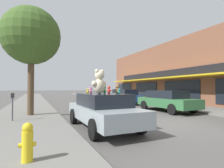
% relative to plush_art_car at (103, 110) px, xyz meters
% --- Properties ---
extents(ground_plane, '(260.00, 260.00, 0.00)m').
position_rel_plush_art_car_xyz_m(ground_plane, '(3.00, -0.45, -0.76)').
color(ground_plane, '#514F4C').
extents(sidewalk_near, '(3.49, 90.00, 0.14)m').
position_rel_plush_art_car_xyz_m(sidewalk_near, '(-2.93, -0.45, -0.69)').
color(sidewalk_near, slate).
rests_on(sidewalk_near, ground_plane).
extents(plush_art_car, '(2.01, 4.60, 1.40)m').
position_rel_plush_art_car_xyz_m(plush_art_car, '(0.00, 0.00, 0.00)').
color(plush_art_car, '#8C999E').
rests_on(plush_art_car, ground_plane).
extents(teddy_bear_giant, '(0.75, 0.55, 0.99)m').
position_rel_plush_art_car_xyz_m(teddy_bear_giant, '(-0.15, -0.03, 1.12)').
color(teddy_bear_giant, beige).
rests_on(teddy_bear_giant, plush_art_car).
extents(teddy_bear_brown, '(0.25, 0.27, 0.39)m').
position_rel_plush_art_car_xyz_m(teddy_bear_brown, '(0.63, -0.09, 0.83)').
color(teddy_bear_brown, olive).
rests_on(teddy_bear_brown, plush_art_car).
extents(teddy_bear_pink, '(0.17, 0.21, 0.28)m').
position_rel_plush_art_car_xyz_m(teddy_bear_pink, '(-0.54, -0.10, 0.78)').
color(teddy_bear_pink, pink).
rests_on(teddy_bear_pink, plush_art_car).
extents(teddy_bear_teal, '(0.16, 0.10, 0.21)m').
position_rel_plush_art_car_xyz_m(teddy_bear_teal, '(0.62, -0.27, 0.75)').
color(teddy_bear_teal, teal).
rests_on(teddy_bear_teal, plush_art_car).
extents(teddy_bear_yellow, '(0.16, 0.12, 0.22)m').
position_rel_plush_art_car_xyz_m(teddy_bear_yellow, '(-0.53, 0.36, 0.75)').
color(teddy_bear_yellow, yellow).
rests_on(teddy_bear_yellow, plush_art_car).
extents(teddy_bear_red, '(0.18, 0.25, 0.33)m').
position_rel_plush_art_car_xyz_m(teddy_bear_red, '(0.60, 0.75, 0.80)').
color(teddy_bear_red, red).
rests_on(teddy_bear_red, plush_art_car).
extents(teddy_bear_green, '(0.22, 0.24, 0.34)m').
position_rel_plush_art_car_xyz_m(teddy_bear_green, '(0.17, 0.23, 0.81)').
color(teddy_bear_green, green).
rests_on(teddy_bear_green, plush_art_car).
extents(parked_car_far_center, '(1.91, 4.75, 1.47)m').
position_rel_plush_art_car_xyz_m(parked_car_far_center, '(5.97, 3.02, 0.03)').
color(parked_car_far_center, '#336B3D').
rests_on(parked_car_far_center, ground_plane).
extents(parked_car_far_right, '(1.88, 4.43, 1.51)m').
position_rel_plush_art_car_xyz_m(parked_car_far_right, '(5.97, 9.27, 0.06)').
color(parked_car_far_right, '#1E4793').
rests_on(parked_car_far_right, ground_plane).
extents(street_tree, '(3.23, 3.23, 6.07)m').
position_rel_plush_art_car_xyz_m(street_tree, '(-2.74, 4.12, 3.80)').
color(street_tree, brown).
rests_on(street_tree, sidewalk_near).
extents(fire_hydrant, '(0.33, 0.22, 0.79)m').
position_rel_plush_art_car_xyz_m(fire_hydrant, '(-2.67, -2.70, -0.23)').
color(fire_hydrant, yellow).
rests_on(fire_hydrant, sidewalk_near).
extents(parking_meter, '(0.14, 0.10, 1.27)m').
position_rel_plush_art_car_xyz_m(parking_meter, '(-3.47, 2.54, 0.19)').
color(parking_meter, '#4C4C51').
rests_on(parking_meter, sidewalk_near).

